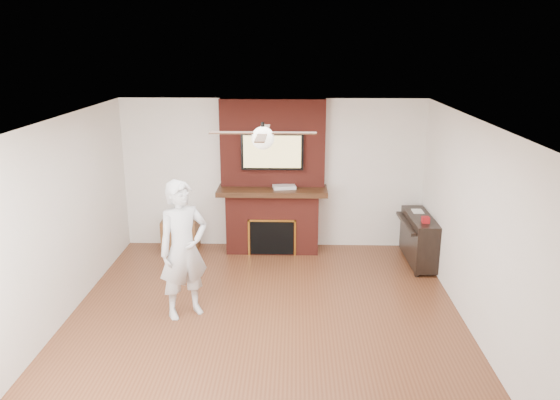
{
  "coord_description": "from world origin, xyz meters",
  "views": [
    {
      "loc": [
        0.37,
        -6.09,
        3.36
      ],
      "look_at": [
        0.17,
        0.9,
        1.33
      ],
      "focal_mm": 35.0,
      "sensor_mm": 36.0,
      "label": 1
    }
  ],
  "objects_px": {
    "side_table": "(181,232)",
    "fireplace": "(273,192)",
    "piano": "(419,238)",
    "person": "(183,250)"
  },
  "relations": [
    {
      "from": "piano",
      "to": "side_table",
      "type": "bearing_deg",
      "value": 171.51
    },
    {
      "from": "piano",
      "to": "fireplace",
      "type": "bearing_deg",
      "value": 165.29
    },
    {
      "from": "person",
      "to": "piano",
      "type": "xyz_separation_m",
      "value": [
        3.32,
        1.79,
        -0.47
      ]
    },
    {
      "from": "side_table",
      "to": "fireplace",
      "type": "bearing_deg",
      "value": 1.15
    },
    {
      "from": "fireplace",
      "to": "side_table",
      "type": "bearing_deg",
      "value": -177.5
    },
    {
      "from": "side_table",
      "to": "piano",
      "type": "relative_size",
      "value": 0.55
    },
    {
      "from": "person",
      "to": "side_table",
      "type": "xyz_separation_m",
      "value": [
        -0.53,
        2.27,
        -0.58
      ]
    },
    {
      "from": "person",
      "to": "piano",
      "type": "distance_m",
      "value": 3.81
    },
    {
      "from": "fireplace",
      "to": "piano",
      "type": "xyz_separation_m",
      "value": [
        2.31,
        -0.55,
        -0.58
      ]
    },
    {
      "from": "fireplace",
      "to": "piano",
      "type": "distance_m",
      "value": 2.45
    }
  ]
}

